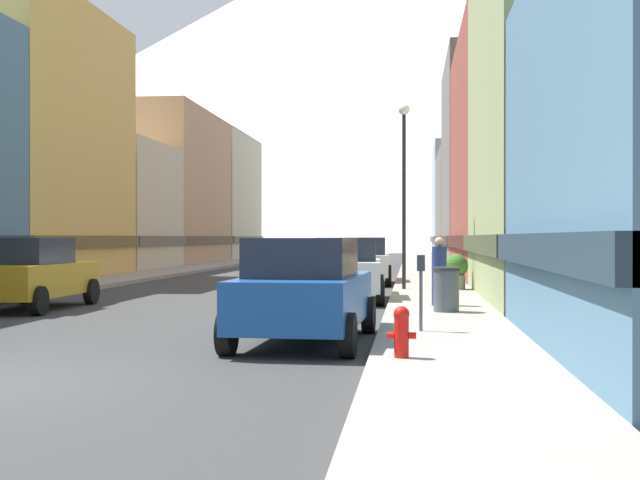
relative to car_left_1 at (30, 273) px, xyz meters
name	(u,v)px	position (x,y,z in m)	size (l,w,h in m)	color
sidewalk_left	(192,269)	(-2.45, 24.65, -0.82)	(2.50, 100.00, 0.15)	gray
sidewalk_right	(424,270)	(10.05, 24.65, -0.82)	(2.50, 100.00, 0.15)	gray
storefront_left_3	(77,210)	(-8.39, 23.43, 2.36)	(9.67, 8.36, 6.77)	beige
storefront_left_4	(143,191)	(-8.28, 34.08, 3.93)	(9.46, 12.83, 9.99)	tan
storefront_left_5	(192,199)	(-8.33, 46.95, 3.95)	(9.56, 12.22, 10.03)	beige
storefront_right_1	(595,129)	(14.33, 3.56, 3.84)	(6.36, 11.24, 9.81)	#8C9966
storefront_right_2	(570,163)	(15.92, 15.79, 3.98)	(9.54, 13.11, 10.09)	brown
storefront_right_3	(531,168)	(16.11, 28.83, 4.83)	(9.92, 12.10, 11.82)	#66605B
storefront_right_4	(495,209)	(15.43, 42.03, 2.91)	(8.57, 13.70, 7.91)	#66605B
storefront_right_5	(478,203)	(15.19, 54.65, 3.85)	(8.08, 11.16, 9.83)	#99A5B2
car_left_1	(30,273)	(0.00, 0.00, 0.00)	(2.12, 4.43, 1.78)	#B28419
car_right_0	(304,290)	(7.60, -5.90, 0.00)	(2.23, 4.47, 1.78)	#19478C
car_right_1	(347,269)	(7.60, 3.42, 0.00)	(2.22, 4.47, 1.78)	silver
car_right_2	(364,261)	(7.60, 11.98, 0.00)	(2.15, 4.44, 1.78)	silver
fire_hydrant_near	(401,330)	(9.25, -8.41, -0.37)	(0.40, 0.22, 0.70)	red
parking_meter_near	(421,282)	(9.55, -5.10, 0.11)	(0.14, 0.10, 1.33)	#595960
trash_bin_right	(446,289)	(10.15, -1.20, -0.26)	(0.59, 0.59, 0.98)	#4C5156
potted_plant_0	(456,270)	(10.80, 6.94, -0.14)	(0.73, 0.73, 1.11)	gray
pedestrian_0	(439,274)	(10.05, 0.53, 0.01)	(0.36, 0.36, 1.64)	navy
streetlamp_right	(404,168)	(9.15, 6.83, 3.09)	(0.36, 0.36, 5.86)	black
mountain_backdrop	(446,63)	(20.25, 249.65, 55.90)	(353.62, 353.62, 113.60)	silver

